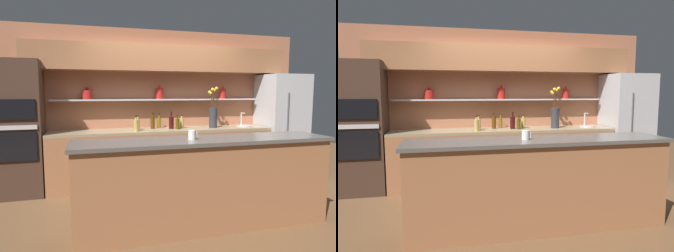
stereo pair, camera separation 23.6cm
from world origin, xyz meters
TOP-DOWN VIEW (x-y plane):
  - ground_plane at (0.00, 0.00)m, footprint 12.00×12.00m
  - back_wall_unit at (-0.00, 1.53)m, footprint 5.20×0.44m
  - back_counter_unit at (-0.03, 1.24)m, footprint 3.70×0.62m
  - island_counter at (0.00, -0.51)m, footprint 2.94×0.61m
  - refrigerator at (2.22, 1.20)m, footprint 0.76×0.73m
  - oven_tower at (-2.25, 1.24)m, footprint 0.70×0.64m
  - flower_vase at (0.86, 1.22)m, footprint 0.15×0.15m
  - sink_fixture at (1.47, 1.25)m, footprint 0.26×0.26m
  - bottle_spirit_0 at (-0.52, 1.07)m, footprint 0.07×0.07m
  - bottle_spirit_1 at (-0.19, 1.35)m, footprint 0.07×0.07m
  - bottle_spirit_2 at (-0.47, 1.24)m, footprint 0.08×0.08m
  - bottle_spirit_3 at (0.31, 1.28)m, footprint 0.07×0.07m
  - bottle_oil_4 at (-0.06, 1.41)m, footprint 0.06×0.06m
  - bottle_wine_5 at (0.11, 1.27)m, footprint 0.08×0.08m
  - bottle_oil_6 at (0.20, 1.18)m, footprint 0.07×0.07m
  - coffee_mug at (-0.17, -0.53)m, footprint 0.10×0.08m

SIDE VIEW (x-z plane):
  - ground_plane at x=0.00m, z-range 0.00..0.00m
  - back_counter_unit at x=-0.03m, z-range 0.00..0.92m
  - island_counter at x=0.00m, z-range 0.00..1.02m
  - refrigerator at x=2.22m, z-range 0.00..1.85m
  - sink_fixture at x=1.47m, z-range 0.82..1.07m
  - oven_tower at x=-2.25m, z-range 0.00..2.00m
  - bottle_spirit_3 at x=0.31m, z-range 0.90..1.13m
  - bottle_oil_6 at x=0.20m, z-range 0.89..1.13m
  - bottle_spirit_2 at x=-0.47m, z-range 0.90..1.14m
  - bottle_spirit_0 at x=-0.52m, z-range 0.90..1.14m
  - bottle_oil_4 at x=-0.06m, z-range 0.90..1.14m
  - bottle_wine_5 at x=0.11m, z-range 0.88..1.17m
  - bottle_spirit_1 at x=-0.19m, z-range 0.90..1.17m
  - coffee_mug at x=-0.17m, z-range 1.02..1.12m
  - flower_vase at x=0.86m, z-range 0.79..1.49m
  - back_wall_unit at x=0.00m, z-range 0.25..2.85m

